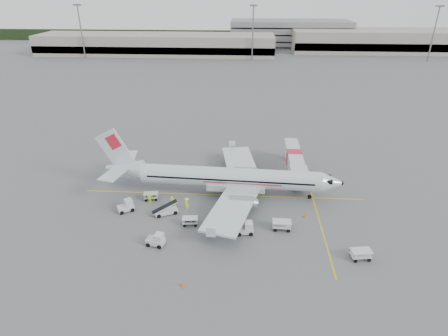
{
  "coord_description": "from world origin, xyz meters",
  "views": [
    {
      "loc": [
        3.33,
        -51.01,
        30.02
      ],
      "look_at": [
        0.0,
        2.0,
        3.8
      ],
      "focal_mm": 30.0,
      "sensor_mm": 36.0,
      "label": 1
    }
  ],
  "objects_px": {
    "belt_loader": "(166,207)",
    "tug_fore": "(245,228)",
    "tug_mid": "(155,239)",
    "aircraft": "(230,165)",
    "jet_bridge": "(293,163)",
    "tug_aft": "(125,206)"
  },
  "relations": [
    {
      "from": "belt_loader",
      "to": "tug_fore",
      "type": "relative_size",
      "value": 1.96
    },
    {
      "from": "tug_mid",
      "to": "aircraft",
      "type": "bearing_deg",
      "value": 68.61
    },
    {
      "from": "aircraft",
      "to": "tug_mid",
      "type": "height_order",
      "value": "aircraft"
    },
    {
      "from": "jet_bridge",
      "to": "tug_mid",
      "type": "relative_size",
      "value": 7.24
    },
    {
      "from": "aircraft",
      "to": "belt_loader",
      "type": "distance_m",
      "value": 11.61
    },
    {
      "from": "jet_bridge",
      "to": "tug_mid",
      "type": "bearing_deg",
      "value": -132.84
    },
    {
      "from": "jet_bridge",
      "to": "tug_mid",
      "type": "xyz_separation_m",
      "value": [
        -19.5,
        -21.2,
        -1.28
      ]
    },
    {
      "from": "aircraft",
      "to": "belt_loader",
      "type": "bearing_deg",
      "value": -142.21
    },
    {
      "from": "jet_bridge",
      "to": "tug_fore",
      "type": "bearing_deg",
      "value": -114.66
    },
    {
      "from": "aircraft",
      "to": "belt_loader",
      "type": "height_order",
      "value": "aircraft"
    },
    {
      "from": "belt_loader",
      "to": "tug_aft",
      "type": "relative_size",
      "value": 1.94
    },
    {
      "from": "belt_loader",
      "to": "jet_bridge",
      "type": "bearing_deg",
      "value": 10.75
    },
    {
      "from": "tug_aft",
      "to": "belt_loader",
      "type": "bearing_deg",
      "value": -36.19
    },
    {
      "from": "belt_loader",
      "to": "tug_fore",
      "type": "xyz_separation_m",
      "value": [
        11.43,
        -4.03,
        -0.33
      ]
    },
    {
      "from": "tug_aft",
      "to": "jet_bridge",
      "type": "bearing_deg",
      "value": -4.67
    },
    {
      "from": "jet_bridge",
      "to": "belt_loader",
      "type": "distance_m",
      "value": 24.12
    },
    {
      "from": "belt_loader",
      "to": "tug_aft",
      "type": "bearing_deg",
      "value": 151.67
    },
    {
      "from": "tug_fore",
      "to": "jet_bridge",
      "type": "bearing_deg",
      "value": 59.53
    },
    {
      "from": "tug_mid",
      "to": "jet_bridge",
      "type": "bearing_deg",
      "value": 59.3
    },
    {
      "from": "tug_fore",
      "to": "tug_mid",
      "type": "xyz_separation_m",
      "value": [
        -11.31,
        -3.18,
        -0.0
      ]
    },
    {
      "from": "tug_mid",
      "to": "belt_loader",
      "type": "bearing_deg",
      "value": 102.82
    },
    {
      "from": "belt_loader",
      "to": "tug_mid",
      "type": "relative_size",
      "value": 1.96
    }
  ]
}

